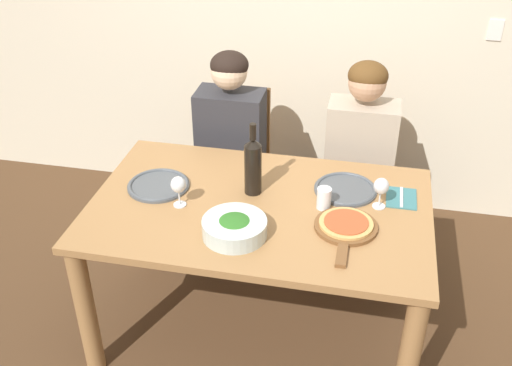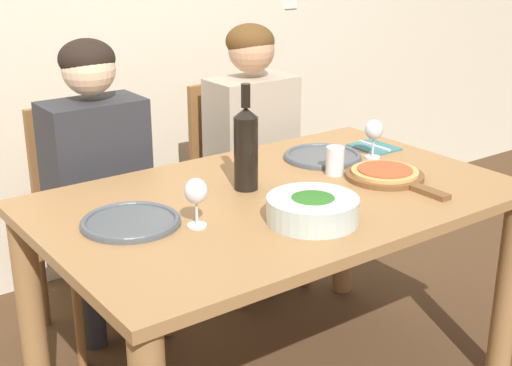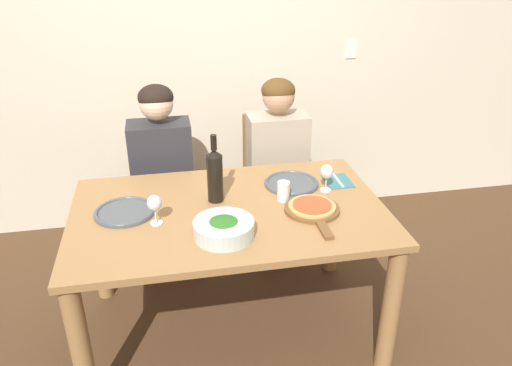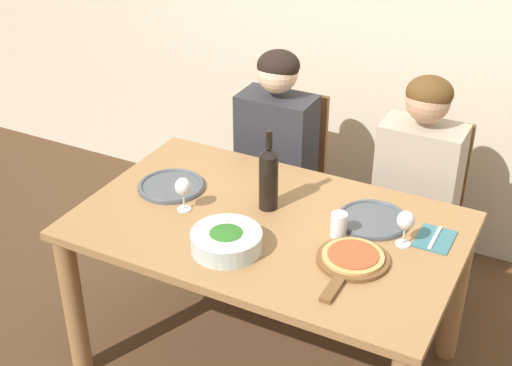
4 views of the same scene
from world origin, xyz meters
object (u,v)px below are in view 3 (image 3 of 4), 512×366
at_px(wine_bottle, 215,174).
at_px(dinner_plate_right, 292,183).
at_px(chair_left, 164,188).
at_px(person_man, 278,154).
at_px(chair_right, 273,179).
at_px(wine_glass_left, 155,204).
at_px(wine_glass_right, 327,173).
at_px(person_woman, 162,163).
at_px(pizza_on_board, 313,209).
at_px(water_tumbler, 283,191).
at_px(fork_on_napkin, 338,181).
at_px(broccoli_bowl, 224,228).
at_px(dinner_plate_left, 125,211).

xyz_separation_m(wine_bottle, dinner_plate_right, (0.43, 0.10, -0.14)).
height_order(chair_left, person_man, person_man).
bearing_deg(chair_left, chair_right, 0.00).
bearing_deg(dinner_plate_right, wine_glass_left, -159.11).
bearing_deg(wine_glass_right, person_woman, 144.34).
bearing_deg(pizza_on_board, wine_glass_right, 56.63).
bearing_deg(person_woman, chair_right, 8.71).
bearing_deg(water_tumbler, person_man, 78.94).
xyz_separation_m(chair_right, person_man, (0.00, -0.11, 0.23)).
height_order(wine_bottle, pizza_on_board, wine_bottle).
distance_m(dinner_plate_right, wine_glass_left, 0.79).
bearing_deg(person_woman, water_tumbler, -47.88).
distance_m(pizza_on_board, fork_on_napkin, 0.38).
bearing_deg(fork_on_napkin, wine_glass_right, -138.02).
relative_size(wine_glass_right, water_tumbler, 1.48).
distance_m(wine_bottle, broccoli_bowl, 0.37).
xyz_separation_m(chair_left, fork_on_napkin, (0.96, -0.64, 0.27)).
xyz_separation_m(dinner_plate_right, fork_on_napkin, (0.26, -0.01, -0.01)).
bearing_deg(chair_right, broccoli_bowl, -114.09).
distance_m(pizza_on_board, wine_glass_left, 0.77).
xyz_separation_m(chair_right, dinner_plate_right, (-0.04, -0.62, 0.28)).
relative_size(wine_bottle, pizza_on_board, 0.87).
bearing_deg(person_woman, broccoli_bowl, -74.80).
height_order(person_man, broccoli_bowl, person_man).
xyz_separation_m(person_man, wine_glass_right, (0.12, -0.62, 0.14)).
bearing_deg(dinner_plate_left, person_man, 35.29).
distance_m(person_man, pizza_on_board, 0.82).
height_order(broccoli_bowl, wine_glass_right, wine_glass_right).
relative_size(chair_left, person_woman, 0.77).
height_order(chair_right, person_man, person_man).
bearing_deg(wine_bottle, water_tumbler, -10.54).
bearing_deg(wine_glass_right, person_man, 100.72).
relative_size(dinner_plate_left, dinner_plate_right, 1.00).
distance_m(person_woman, water_tumbler, 0.91).
distance_m(wine_glass_left, water_tumbler, 0.66).
distance_m(person_woman, broccoli_bowl, 1.00).
relative_size(chair_right, wine_glass_right, 6.20).
bearing_deg(dinner_plate_left, water_tumbler, -1.03).
bearing_deg(person_man, person_woman, 180.00).
bearing_deg(person_woman, wine_glass_right, -35.66).
relative_size(person_man, pizza_on_board, 2.93).
bearing_deg(fork_on_napkin, wine_glass_left, -165.06).
bearing_deg(wine_glass_left, water_tumbler, 10.18).
height_order(chair_left, broccoli_bowl, chair_left).
relative_size(wine_glass_right, fork_on_napkin, 0.84).
relative_size(person_woman, dinner_plate_right, 4.07).
bearing_deg(fork_on_napkin, dinner_plate_right, 176.83).
bearing_deg(dinner_plate_left, wine_glass_right, 2.41).
relative_size(chair_left, pizza_on_board, 2.25).
bearing_deg(water_tumbler, dinner_plate_left, 178.97).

